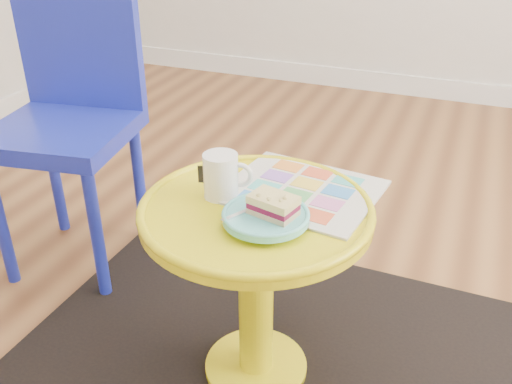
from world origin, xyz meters
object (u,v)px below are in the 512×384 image
at_px(side_table, 256,259).
at_px(plate, 266,217).
at_px(newspaper, 301,190).
at_px(mug, 222,174).
at_px(chair, 70,107).

distance_m(side_table, plate, 0.18).
xyz_separation_m(newspaper, plate, (-0.03, -0.17, 0.02)).
bearing_deg(plate, mug, 149.87).
height_order(mug, plate, mug).
distance_m(side_table, newspaper, 0.19).
distance_m(newspaper, plate, 0.17).
relative_size(newspaper, mug, 3.03).
bearing_deg(chair, side_table, -32.41).
xyz_separation_m(mug, plate, (0.14, -0.08, -0.04)).
xyz_separation_m(newspaper, mug, (-0.16, -0.09, 0.05)).
bearing_deg(side_table, newspaper, 56.93).
relative_size(mug, plate, 0.61).
relative_size(side_table, plate, 2.84).
relative_size(side_table, newspaper, 1.53).
bearing_deg(mug, chair, 141.88).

